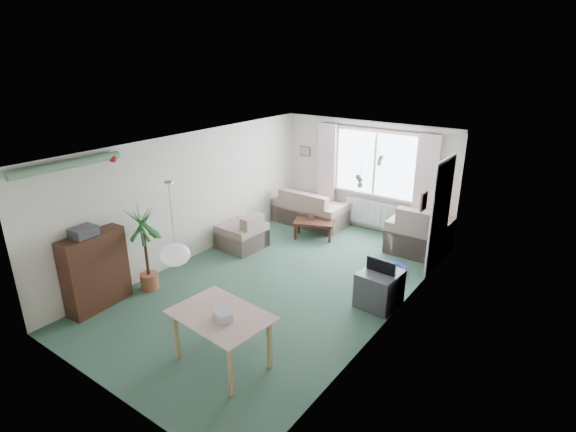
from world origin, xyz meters
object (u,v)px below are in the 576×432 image
Objects in this scene: armchair_left at (242,230)px; tv_cube at (379,289)px; pet_bed at (391,269)px; dining_table at (222,340)px; armchair_corner at (420,228)px; coffee_table at (314,229)px; sofa at (311,207)px; houseplant at (146,249)px; bookshelf at (96,271)px.

tv_cube is (3.20, -0.43, -0.08)m from armchair_left.
armchair_left is 3.02m from pet_bed.
armchair_corner is at bearing 80.66° from dining_table.
pet_bed is at bearing 106.47° from armchair_left.
armchair_corner is at bearing 17.71° from coffee_table.
dining_table is 3.70m from pet_bed.
coffee_table is at bearing 146.60° from armchair_left.
armchair_corner is 2.37m from tv_cube.
tv_cube is at bearing 67.52° from dining_table.
tv_cube is at bearing -36.55° from coffee_table.
houseplant reaches higher than sofa.
bookshelf is (-0.34, -2.99, 0.24)m from armchair_left.
sofa is at bearing 170.78° from armchair_left.
tv_cube reaches higher than pet_bed.
sofa reaches higher than dining_table.
houseplant reaches higher than bookshelf.
coffee_table is 3.66m from houseplant.
armchair_corner is at bearing 87.22° from pet_bed.
bookshelf is 2.54m from dining_table.
sofa is 2.58m from armchair_corner.
sofa is 5.00m from bookshelf.
houseplant is 2.75× the size of pet_bed.
armchair_corner is at bearing 99.45° from tv_cube.
dining_table is 2.10× the size of pet_bed.
bookshelf is 4.38m from tv_cube.
houseplant is 3.81m from tv_cube.
dining_table is 2.66m from tv_cube.
bookshelf reaches higher than pet_bed.
armchair_corner reaches higher than sofa.
armchair_left is 0.99× the size of coffee_table.
sofa is 4.19m from houseplant.
pet_bed is at bearing 78.54° from dining_table.
armchair_left is at bearing 79.19° from bookshelf.
pet_bed is (-0.28, 1.16, -0.23)m from tv_cube.
armchair_left is at bearing 86.08° from houseplant.
houseplant reaches higher than tv_cube.
bookshelf is 2.27× the size of pet_bed.
armchair_corner reaches higher than tv_cube.
houseplant is at bearing -107.09° from coffee_table.
armchair_corner is 4.87m from dining_table.
dining_table is (1.27, -4.15, 0.16)m from coffee_table.
armchair_corner is 1.32× the size of armchair_left.
armchair_left is 0.68× the size of bookshelf.
sofa is 0.88m from coffee_table.
dining_table is (-0.79, -4.81, -0.14)m from armchair_corner.
pet_bed is at bearing -14.99° from coffee_table.
armchair_left is at bearing 127.17° from dining_table.
sofa is 1.49× the size of armchair_corner.
houseplant is at bearing -148.22° from tv_cube.
houseplant is at bearing 52.63° from armchair_corner.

